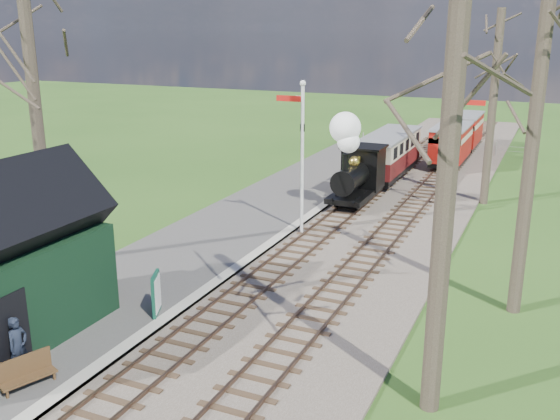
# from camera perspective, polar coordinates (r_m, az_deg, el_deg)

# --- Properties ---
(distant_hills) EXTENTS (114.40, 48.00, 22.02)m
(distant_hills) POSITION_cam_1_polar(r_m,az_deg,el_deg) (75.18, 17.58, -3.35)
(distant_hills) COLOR #385B23
(distant_hills) RESTS_ON ground
(ballast_bed) EXTENTS (8.00, 60.00, 0.10)m
(ballast_bed) POSITION_cam_1_polar(r_m,az_deg,el_deg) (30.38, 9.79, 0.65)
(ballast_bed) COLOR brown
(ballast_bed) RESTS_ON ground
(track_near) EXTENTS (1.60, 60.00, 0.15)m
(track_near) POSITION_cam_1_polar(r_m,az_deg,el_deg) (30.70, 7.45, 1.01)
(track_near) COLOR brown
(track_near) RESTS_ON ground
(track_far) EXTENTS (1.60, 60.00, 0.15)m
(track_far) POSITION_cam_1_polar(r_m,az_deg,el_deg) (30.09, 12.18, 0.46)
(track_far) COLOR brown
(track_far) RESTS_ON ground
(platform) EXTENTS (5.00, 44.00, 0.20)m
(platform) POSITION_cam_1_polar(r_m,az_deg,el_deg) (24.97, -5.75, -2.54)
(platform) COLOR #474442
(platform) RESTS_ON ground
(coping_strip) EXTENTS (0.40, 44.00, 0.21)m
(coping_strip) POSITION_cam_1_polar(r_m,az_deg,el_deg) (23.95, -0.96, -3.27)
(coping_strip) COLOR #B2AD9E
(coping_strip) RESTS_ON ground
(semaphore_near) EXTENTS (1.22, 0.24, 6.22)m
(semaphore_near) POSITION_cam_1_polar(r_m,az_deg,el_deg) (24.64, 1.90, 5.76)
(semaphore_near) COLOR silver
(semaphore_near) RESTS_ON ground
(semaphore_far) EXTENTS (1.22, 0.24, 5.72)m
(semaphore_far) POSITION_cam_1_polar(r_m,az_deg,el_deg) (29.09, 15.99, 6.23)
(semaphore_far) COLOR silver
(semaphore_far) RESTS_ON ground
(bare_trees) EXTENTS (15.51, 22.39, 12.00)m
(bare_trees) POSITION_cam_1_polar(r_m,az_deg,el_deg) (18.21, 0.97, 7.06)
(bare_trees) COLOR #382D23
(bare_trees) RESTS_ON ground
(fence_line) EXTENTS (12.60, 0.08, 1.00)m
(fence_line) POSITION_cam_1_polar(r_m,az_deg,el_deg) (43.84, 13.27, 5.93)
(fence_line) COLOR slate
(fence_line) RESTS_ON ground
(locomotive) EXTENTS (1.77, 4.14, 4.44)m
(locomotive) POSITION_cam_1_polar(r_m,az_deg,el_deg) (29.21, 6.92, 4.18)
(locomotive) COLOR black
(locomotive) RESTS_ON ground
(coach) EXTENTS (2.07, 7.10, 2.18)m
(coach) POSITION_cam_1_polar(r_m,az_deg,el_deg) (35.03, 9.92, 5.17)
(coach) COLOR black
(coach) RESTS_ON ground
(red_carriage_a) EXTENTS (1.93, 4.78, 2.03)m
(red_carriage_a) POSITION_cam_1_polar(r_m,az_deg,el_deg) (38.93, 15.35, 5.81)
(red_carriage_a) COLOR black
(red_carriage_a) RESTS_ON ground
(red_carriage_b) EXTENTS (1.93, 4.78, 2.03)m
(red_carriage_b) POSITION_cam_1_polar(r_m,az_deg,el_deg) (44.30, 16.53, 6.94)
(red_carriage_b) COLOR black
(red_carriage_b) RESTS_ON ground
(sign_board) EXTENTS (0.42, 0.80, 1.23)m
(sign_board) POSITION_cam_1_polar(r_m,az_deg,el_deg) (18.36, -11.25, -7.51)
(sign_board) COLOR #0F4834
(sign_board) RESTS_ON platform
(bench) EXTENTS (0.81, 1.32, 0.73)m
(bench) POSITION_cam_1_polar(r_m,az_deg,el_deg) (15.92, -22.21, -13.52)
(bench) COLOR #4E341B
(bench) RESTS_ON platform
(person) EXTENTS (0.36, 0.55, 1.49)m
(person) POSITION_cam_1_polar(r_m,az_deg,el_deg) (16.20, -22.83, -11.43)
(person) COLOR #1A202F
(person) RESTS_ON platform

